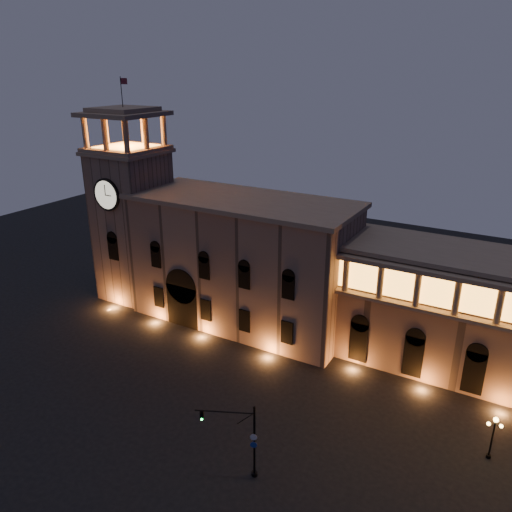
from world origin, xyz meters
name	(u,v)px	position (x,y,z in m)	size (l,w,h in m)	color
ground	(150,408)	(0.00, 0.00, 0.00)	(160.00, 160.00, 0.00)	black
government_building	(241,261)	(-2.08, 21.93, 8.77)	(30.80, 12.80, 17.60)	#7D6252
clock_tower	(133,218)	(-20.50, 20.98, 12.50)	(9.80, 9.80, 32.40)	#7D6252
traffic_light	(244,439)	(13.28, -2.83, 3.84)	(4.91, 2.44, 7.31)	black
street_lamp_near	(493,434)	(31.66, 10.10, 2.66)	(1.53, 0.55, 4.46)	black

